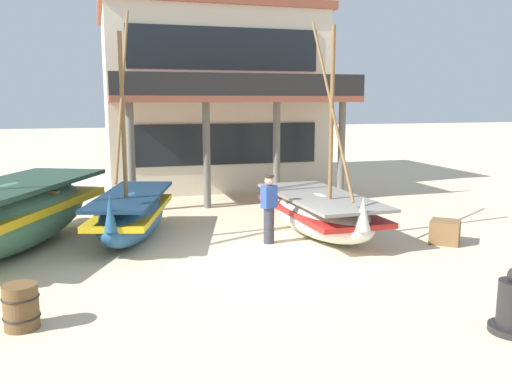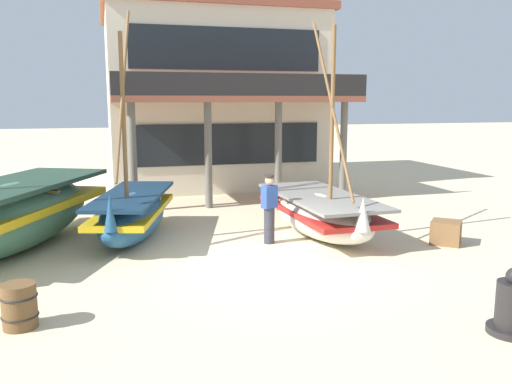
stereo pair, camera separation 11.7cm
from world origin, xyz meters
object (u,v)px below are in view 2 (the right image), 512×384
object	(u,v)px
fisherman_by_hull	(269,210)
fishing_boat_far_right	(132,214)
cargo_crate	(446,232)
harbor_building_main	(210,98)
wooden_barrel	(19,306)
fishing_boat_near_left	(321,213)
fishing_boat_centre_large	(11,214)

from	to	relation	value
fisherman_by_hull	fishing_boat_far_right	bearing A→B (deg)	157.26
fisherman_by_hull	cargo_crate	distance (m)	4.33
fisherman_by_hull	cargo_crate	xyz separation A→B (m)	(4.12, -1.21, -0.55)
harbor_building_main	cargo_crate	bearing A→B (deg)	-73.16
fishing_boat_far_right	wooden_barrel	world-z (taller)	fishing_boat_far_right
cargo_crate	harbor_building_main	world-z (taller)	harbor_building_main
fishing_boat_near_left	harbor_building_main	world-z (taller)	harbor_building_main
fishing_boat_far_right	cargo_crate	xyz separation A→B (m)	(7.29, -2.54, -0.37)
fisherman_by_hull	harbor_building_main	size ratio (longest dim) A/B	0.17
fishing_boat_near_left	fisherman_by_hull	size ratio (longest dim) A/B	3.21
harbor_building_main	fishing_boat_near_left	bearing A→B (deg)	-84.69
fishing_boat_near_left	fishing_boat_centre_large	world-z (taller)	fishing_boat_centre_large
fishing_boat_centre_large	harbor_building_main	world-z (taller)	fishing_boat_centre_large
fishing_boat_centre_large	cargo_crate	size ratio (longest dim) A/B	12.46
fisherman_by_hull	harbor_building_main	world-z (taller)	harbor_building_main
fishing_boat_centre_large	wooden_barrel	world-z (taller)	fishing_boat_centre_large
fishing_boat_near_left	wooden_barrel	distance (m)	7.82
wooden_barrel	fishing_boat_near_left	bearing A→B (deg)	31.62
cargo_crate	fishing_boat_centre_large	bearing A→B (deg)	167.35
fishing_boat_near_left	wooden_barrel	size ratio (longest dim) A/B	7.72
fishing_boat_centre_large	cargo_crate	world-z (taller)	fishing_boat_centre_large
fishing_boat_near_left	wooden_barrel	xyz separation A→B (m)	(-6.66, -4.10, -0.23)
fisherman_by_hull	cargo_crate	bearing A→B (deg)	-16.44
fishing_boat_near_left	fishing_boat_far_right	xyz separation A→B (m)	(-4.69, 0.89, 0.06)
fisherman_by_hull	fishing_boat_centre_large	bearing A→B (deg)	170.06
fishing_boat_far_right	harbor_building_main	bearing A→B (deg)	67.47
fishing_boat_far_right	cargo_crate	bearing A→B (deg)	-19.24
fishing_boat_near_left	harbor_building_main	bearing A→B (deg)	95.31
fishing_boat_centre_large	cargo_crate	xyz separation A→B (m)	(10.03, -2.25, -0.58)
fishing_boat_centre_large	fishing_boat_near_left	bearing A→B (deg)	-4.59
fisherman_by_hull	wooden_barrel	distance (m)	6.32
fishing_boat_near_left	fishing_boat_far_right	size ratio (longest dim) A/B	0.97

